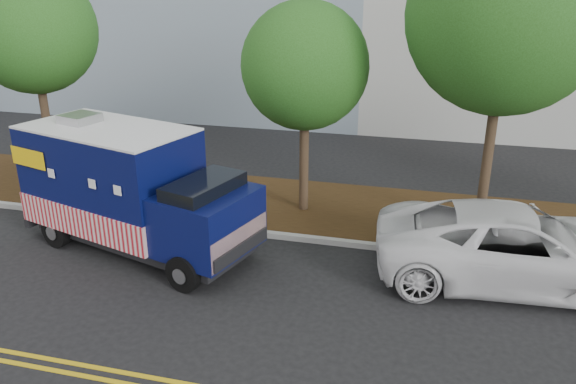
# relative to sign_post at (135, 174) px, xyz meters

# --- Properties ---
(ground) EXTENTS (120.00, 120.00, 0.00)m
(ground) POSITION_rel_sign_post_xyz_m (3.08, -2.04, -1.20)
(ground) COLOR black
(ground) RESTS_ON ground
(curb) EXTENTS (120.00, 0.18, 0.15)m
(curb) POSITION_rel_sign_post_xyz_m (3.08, -0.64, -1.12)
(curb) COLOR #9E9E99
(curb) RESTS_ON ground
(mulch_strip) EXTENTS (120.00, 4.00, 0.15)m
(mulch_strip) POSITION_rel_sign_post_xyz_m (3.08, 1.46, -1.12)
(mulch_strip) COLOR black
(mulch_strip) RESTS_ON ground
(centerline_near) EXTENTS (120.00, 0.10, 0.01)m
(centerline_near) POSITION_rel_sign_post_xyz_m (3.08, -6.49, -1.19)
(centerline_near) COLOR gold
(centerline_near) RESTS_ON ground
(centerline_far) EXTENTS (120.00, 0.10, 0.01)m
(centerline_far) POSITION_rel_sign_post_xyz_m (3.08, -6.74, -1.19)
(centerline_far) COLOR gold
(centerline_far) RESTS_ON ground
(tree_a) EXTENTS (3.77, 3.77, 6.86)m
(tree_a) POSITION_rel_sign_post_xyz_m (-3.62, 1.25, 3.76)
(tree_a) COLOR #38281C
(tree_a) RESTS_ON ground
(tree_b) EXTENTS (3.42, 3.42, 5.95)m
(tree_b) POSITION_rel_sign_post_xyz_m (4.69, 1.14, 3.03)
(tree_b) COLOR #38281C
(tree_b) RESTS_ON ground
(tree_c) EXTENTS (4.73, 4.73, 7.98)m
(tree_c) POSITION_rel_sign_post_xyz_m (9.54, 1.06, 4.41)
(tree_c) COLOR #38281C
(tree_c) RESTS_ON ground
(sign_post) EXTENTS (0.06, 0.06, 2.40)m
(sign_post) POSITION_rel_sign_post_xyz_m (0.00, 0.00, 0.00)
(sign_post) COLOR #473828
(sign_post) RESTS_ON ground
(food_truck) EXTENTS (6.55, 3.89, 3.26)m
(food_truck) POSITION_rel_sign_post_xyz_m (0.94, -1.96, 0.28)
(food_truck) COLOR black
(food_truck) RESTS_ON ground
(white_car) EXTENTS (6.42, 3.32, 1.73)m
(white_car) POSITION_rel_sign_post_xyz_m (10.15, -1.44, -0.34)
(white_car) COLOR white
(white_car) RESTS_ON ground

